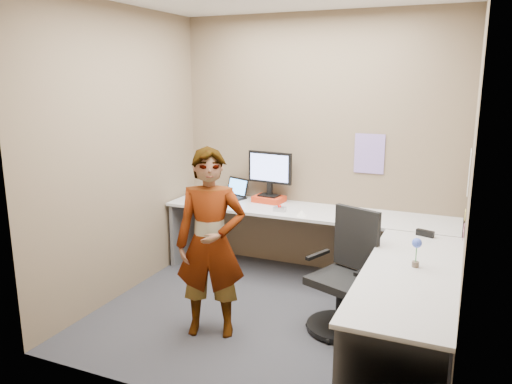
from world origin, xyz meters
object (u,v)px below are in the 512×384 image
at_px(monitor, 270,170).
at_px(office_chair, 344,283).
at_px(person, 211,244).
at_px(desk, 333,246).

distance_m(monitor, office_chair, 1.70).
xyz_separation_m(office_chair, person, (-0.97, -0.49, 0.36)).
distance_m(desk, monitor, 1.30).
bearing_deg(person, office_chair, 6.90).
bearing_deg(office_chair, person, -131.50).
xyz_separation_m(monitor, person, (0.13, -1.59, -0.31)).
distance_m(desk, person, 1.14).
xyz_separation_m(desk, monitor, (-0.92, 0.77, 0.49)).
xyz_separation_m(desk, office_chair, (0.19, -0.33, -0.18)).
relative_size(desk, office_chair, 3.00).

